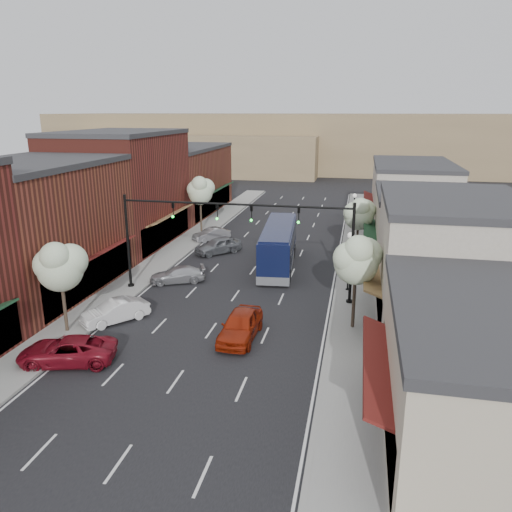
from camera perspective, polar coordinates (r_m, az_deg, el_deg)
The scene contains 29 objects.
ground at distance 28.67m, azimuth -6.32°, elevation -10.11°, with size 160.00×160.00×0.00m, color black.
sidewalk_left at distance 47.66m, azimuth -9.12°, elevation 0.72°, with size 2.80×73.00×0.15m, color gray.
sidewalk_right at distance 44.66m, azimuth 11.49°, elevation -0.46°, with size 2.80×73.00×0.15m, color gray.
curb_left at distance 47.19m, azimuth -7.53°, elevation 0.63°, with size 0.25×73.00×0.17m, color gray.
curb_right at distance 44.68m, azimuth 9.69°, elevation -0.36°, with size 0.25×73.00×0.17m, color gray.
bldg_left_midnear at distance 38.61m, azimuth -24.21°, elevation 2.82°, with size 10.14×14.10×9.40m.
bldg_left_midfar at distance 50.25m, azimuth -15.08°, elevation 7.39°, with size 10.14×14.10×10.90m.
bldg_left_far at distance 64.95m, azimuth -8.67°, elevation 8.55°, with size 10.14×18.10×8.40m.
bldg_right_near at distance 21.48m, azimuth 25.62°, elevation -12.53°, with size 9.14×12.10×5.90m.
bldg_right_midnear at distance 32.06m, azimuth 21.11°, elevation -0.75°, with size 9.14×12.10×7.90m.
bldg_right_midfar at distance 43.74m, azimuth 18.66°, elevation 2.84°, with size 9.14×12.10×6.40m.
bldg_right_far at distance 57.32m, azimuth 17.21°, elevation 6.49°, with size 9.14×16.10×7.40m.
hill_far at distance 114.83m, azimuth 7.84°, elevation 12.80°, with size 120.00×30.00×12.00m, color #7A6647.
hill_near at distance 107.96m, azimuth -6.33°, elevation 11.57°, with size 50.00×20.00×8.00m, color #7A6647.
signal_mast_right at distance 33.43m, azimuth 6.92°, elevation 2.19°, with size 8.22×0.46×7.00m.
signal_mast_left at distance 36.10m, azimuth -11.16°, elevation 3.05°, with size 8.22×0.46×7.00m.
tree_right_near at distance 29.46m, azimuth 11.49°, elevation -0.30°, with size 2.85×2.65×5.95m.
tree_right_far at distance 45.13m, azimuth 11.72°, elevation 4.83°, with size 2.85×2.65×5.43m.
tree_left_near at distance 30.56m, azimuth -21.50°, elevation -0.98°, with size 2.85×2.65×5.69m.
tree_left_far at distance 53.54m, azimuth -6.37°, elevation 7.50°, with size 2.85×2.65×6.13m.
lamp_post_near at distance 36.17m, azimuth 10.63°, elevation 0.46°, with size 0.44×0.44×4.44m.
lamp_post_far at distance 53.23m, azimuth 11.15°, elevation 5.49°, with size 0.44×0.44×4.44m.
coach_bus at distance 42.02m, azimuth 2.60°, elevation 1.27°, with size 3.46×11.56×3.48m.
red_hatchback at distance 28.97m, azimuth -1.79°, elevation -7.92°, with size 1.93×4.81×1.64m, color maroon.
parked_car_a at distance 28.16m, azimuth -20.78°, elevation -10.08°, with size 2.30×4.99×1.39m, color maroon.
parked_car_b at distance 32.40m, azimuth -15.78°, elevation -6.12°, with size 1.45×4.16×1.37m, color silver.
parked_car_c at distance 38.67m, azimuth -8.97°, elevation -2.13°, with size 1.71×4.21×1.22m, color #A7A8AD.
parked_car_d at distance 46.00m, azimuth -4.34°, elevation 1.20°, with size 1.79×4.44×1.51m, color slate.
parked_car_e at distance 50.76m, azimuth -5.11°, elevation 2.48°, with size 1.35×3.86×1.27m, color #9A9A9F.
Camera 1 is at (8.25, -24.34, 12.70)m, focal length 35.00 mm.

